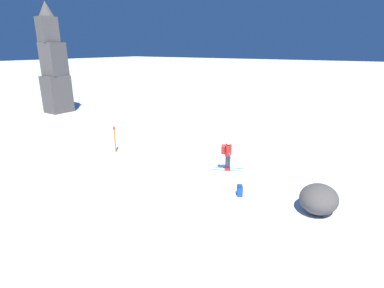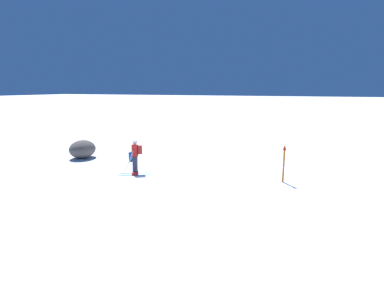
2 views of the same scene
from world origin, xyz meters
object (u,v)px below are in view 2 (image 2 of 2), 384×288
at_px(exposed_boulder_0, 83,149).
at_px(skier, 136,155).
at_px(trail_marker, 284,162).
at_px(spare_backpack, 131,156).

bearing_deg(exposed_boulder_0, skier, 70.70).
distance_m(exposed_boulder_0, trail_marker, 11.88).
distance_m(skier, exposed_boulder_0, 5.14).
bearing_deg(skier, trail_marker, 73.91).
bearing_deg(trail_marker, spare_backpack, -96.57).
bearing_deg(spare_backpack, skier, 4.26).
height_order(skier, trail_marker, skier).
relative_size(skier, trail_marker, 1.03).
relative_size(spare_backpack, trail_marker, 0.30).
distance_m(skier, spare_backpack, 2.89).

